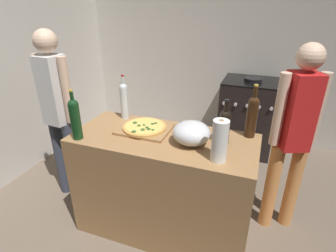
{
  "coord_description": "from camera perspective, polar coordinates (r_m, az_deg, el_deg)",
  "views": [
    {
      "loc": [
        0.64,
        -0.96,
        1.82
      ],
      "look_at": [
        -0.01,
        0.82,
        0.93
      ],
      "focal_mm": 28.91,
      "sensor_mm": 36.0,
      "label": 1
    }
  ],
  "objects": [
    {
      "name": "pizza",
      "position": [
        2.13,
        -4.98,
        -0.17
      ],
      "size": [
        0.34,
        0.34,
        0.03
      ],
      "color": "tan",
      "rests_on": "cutting_board"
    },
    {
      "name": "paper_towel_roll",
      "position": [
        1.72,
        10.85,
        -3.12
      ],
      "size": [
        0.1,
        0.1,
        0.28
      ],
      "color": "white",
      "rests_on": "counter"
    },
    {
      "name": "kitchen_wall_left",
      "position": [
        3.46,
        -27.74,
        13.72
      ],
      "size": [
        0.1,
        3.31,
        2.6
      ],
      "primitive_type": "cube",
      "color": "beige",
      "rests_on": "ground_plane"
    },
    {
      "name": "stove",
      "position": [
        3.59,
        16.3,
        2.0
      ],
      "size": [
        0.66,
        0.59,
        0.98
      ],
      "color": "black",
      "rests_on": "ground_plane"
    },
    {
      "name": "wine_bottle_amber",
      "position": [
        2.33,
        -9.24,
        5.54
      ],
      "size": [
        0.07,
        0.07,
        0.38
      ],
      "color": "silver",
      "rests_on": "counter"
    },
    {
      "name": "person_in_red",
      "position": [
        2.28,
        24.94,
        -1.55
      ],
      "size": [
        0.34,
        0.26,
        1.57
      ],
      "color": "#D88C4C",
      "rests_on": "ground_plane"
    },
    {
      "name": "wine_bottle_dark",
      "position": [
        1.93,
        11.86,
        0.2
      ],
      "size": [
        0.08,
        0.08,
        0.33
      ],
      "color": "black",
      "rests_on": "counter"
    },
    {
      "name": "wine_bottle_clear",
      "position": [
        2.07,
        17.31,
        2.25
      ],
      "size": [
        0.08,
        0.08,
        0.4
      ],
      "color": "#331E0F",
      "rests_on": "counter"
    },
    {
      "name": "ground_plane",
      "position": [
        3.02,
        3.81,
        -12.23
      ],
      "size": [
        4.25,
        3.31,
        0.02
      ],
      "primitive_type": "cube",
      "color": "#6B5B4C"
    },
    {
      "name": "cutting_board",
      "position": [
        2.14,
        -4.95,
        -0.67
      ],
      "size": [
        0.4,
        0.32,
        0.02
      ],
      "primitive_type": "cube",
      "color": "#9E7247",
      "rests_on": "counter"
    },
    {
      "name": "kitchen_wall_rear",
      "position": [
        3.81,
        10.76,
        16.88
      ],
      "size": [
        4.25,
        0.1,
        2.6
      ],
      "primitive_type": "cube",
      "color": "beige",
      "rests_on": "ground_plane"
    },
    {
      "name": "counter",
      "position": [
        2.27,
        -0.89,
        -12.32
      ],
      "size": [
        1.39,
        0.62,
        0.88
      ],
      "primitive_type": "cube",
      "color": "#9E7247",
      "rests_on": "ground_plane"
    },
    {
      "name": "wine_bottle_green",
      "position": [
        2.06,
        -19.01,
        1.7
      ],
      "size": [
        0.08,
        0.08,
        0.38
      ],
      "color": "#143819",
      "rests_on": "counter"
    },
    {
      "name": "person_in_stripes",
      "position": [
        2.63,
        -22.19,
        3.18
      ],
      "size": [
        0.36,
        0.22,
        1.62
      ],
      "color": "#383D4C",
      "rests_on": "ground_plane"
    },
    {
      "name": "mixing_bowl",
      "position": [
        1.92,
        4.97,
        -1.47
      ],
      "size": [
        0.27,
        0.27,
        0.17
      ],
      "color": "#B2B2B7",
      "rests_on": "counter"
    }
  ]
}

